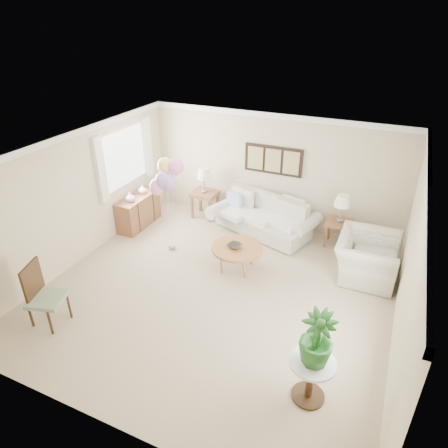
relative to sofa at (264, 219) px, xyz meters
name	(u,v)px	position (x,y,z in m)	size (l,w,h in m)	color
ground_plane	(218,290)	(-0.03, -2.41, -0.34)	(6.00, 6.00, 0.00)	tan
room_shell	(214,207)	(-0.14, -2.31, 1.29)	(6.04, 6.04, 2.60)	beige
wall_art_triptych	(273,160)	(-0.03, 0.56, 1.21)	(1.35, 0.06, 0.65)	black
sofa	(264,219)	(0.00, 0.00, 0.00)	(2.58, 1.49, 0.86)	beige
end_table_left	(205,196)	(-1.58, 0.15, 0.21)	(0.60, 0.55, 0.65)	brown
end_table_right	(339,225)	(1.65, 0.10, 0.15)	(0.53, 0.49, 0.58)	brown
lamp_left	(204,174)	(-1.58, 0.15, 0.77)	(0.34, 0.34, 0.60)	gray
lamp_right	(343,202)	(1.65, 0.10, 0.70)	(0.34, 0.34, 0.60)	gray
coffee_table	(237,249)	(0.03, -1.63, 0.13)	(1.00, 1.00, 0.51)	#A26A45
decor_bowl	(235,246)	(-0.01, -1.67, 0.20)	(0.27, 0.27, 0.07)	#2E2722
armchair	(367,257)	(2.34, -0.82, 0.07)	(1.25, 1.09, 0.81)	beige
side_table	(312,371)	(2.04, -3.99, 0.15)	(0.60, 0.60, 0.65)	silver
potted_plant	(317,338)	(2.04, -3.98, 0.70)	(0.43, 0.43, 0.78)	#1A5218
accent_chair	(42,294)	(-2.23, -4.29, 0.21)	(0.65, 0.65, 1.07)	gray
credenza	(138,211)	(-2.79, -0.91, 0.03)	(0.46, 1.20, 0.74)	brown
vase_white	(130,197)	(-2.77, -1.17, 0.50)	(0.20, 0.20, 0.21)	silver
vase_sage	(142,189)	(-2.77, -0.70, 0.50)	(0.20, 0.20, 0.21)	silver
balloon_cluster	(166,177)	(-1.54, -1.53, 1.31)	(0.61, 0.54, 2.02)	gray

